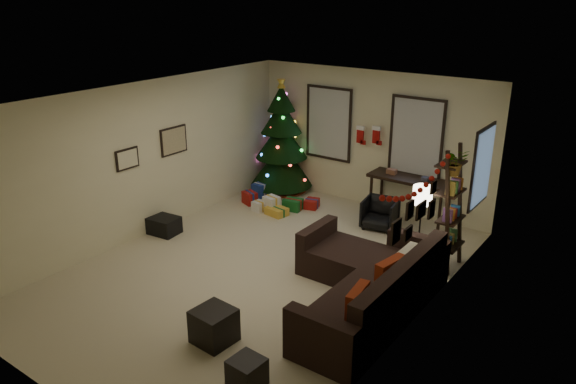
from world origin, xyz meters
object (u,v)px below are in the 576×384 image
object	(u,v)px
desk	(410,183)
bookshelf	(452,211)
desk_chair	(380,213)
sofa	(368,286)
christmas_tree	(281,144)

from	to	relation	value
desk	bookshelf	bearing A→B (deg)	-47.12
desk_chair	desk	bearing A→B (deg)	57.62
sofa	bookshelf	bearing A→B (deg)	74.58
christmas_tree	desk	world-z (taller)	christmas_tree
sofa	desk	world-z (taller)	sofa
sofa	bookshelf	distance (m)	1.91
sofa	desk	size ratio (longest dim) A/B	1.85
sofa	christmas_tree	bearing A→B (deg)	140.82
desk	christmas_tree	bearing A→B (deg)	-178.76
desk_chair	bookshelf	world-z (taller)	bookshelf
christmas_tree	bookshelf	xyz separation A→B (m)	(4.22, -1.33, -0.08)
desk	sofa	bearing A→B (deg)	-75.34
christmas_tree	bookshelf	distance (m)	4.43
sofa	bookshelf	size ratio (longest dim) A/B	1.47
christmas_tree	sofa	distance (m)	4.89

